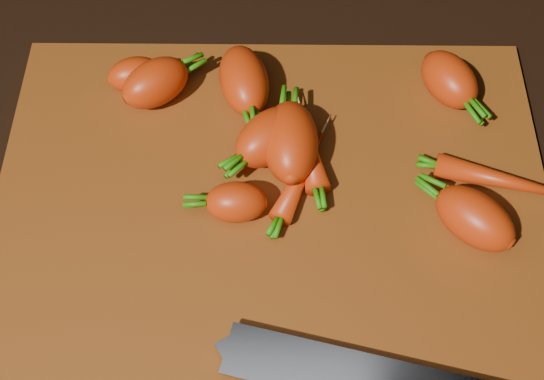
{
  "coord_description": "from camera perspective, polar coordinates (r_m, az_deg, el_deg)",
  "views": [
    {
      "loc": [
        0.0,
        -0.35,
        0.59
      ],
      "look_at": [
        0.0,
        0.01,
        0.03
      ],
      "focal_mm": 50.0,
      "sensor_mm": 36.0,
      "label": 1
    }
  ],
  "objects": [
    {
      "name": "carrot_10",
      "position": [
        0.75,
        13.2,
        8.1
      ],
      "size": [
        0.07,
        0.08,
        0.04
      ],
      "primitive_type": "ellipsoid",
      "rotation": [
        0.0,
        0.0,
        5.22
      ],
      "color": "red",
      "rests_on": "cutting_board"
    },
    {
      "name": "carrot_2",
      "position": [
        0.73,
        -2.13,
        8.24
      ],
      "size": [
        0.06,
        0.09,
        0.05
      ],
      "primitive_type": "ellipsoid",
      "rotation": [
        0.0,
        0.0,
        -1.35
      ],
      "color": "red",
      "rests_on": "cutting_board"
    },
    {
      "name": "carrot_7",
      "position": [
        0.68,
        2.23,
        1.18
      ],
      "size": [
        0.06,
        0.1,
        0.02
      ],
      "primitive_type": "ellipsoid",
      "rotation": [
        0.0,
        0.0,
        1.17
      ],
      "color": "red",
      "rests_on": "cutting_board"
    },
    {
      "name": "carrot_1",
      "position": [
        0.66,
        -2.72,
        -0.92
      ],
      "size": [
        0.05,
        0.04,
        0.04
      ],
      "primitive_type": "ellipsoid",
      "rotation": [
        0.0,
        0.0,
        3.16
      ],
      "color": "red",
      "rests_on": "cutting_board"
    },
    {
      "name": "carrot_4",
      "position": [
        0.69,
        -0.15,
        4.03
      ],
      "size": [
        0.09,
        0.09,
        0.05
      ],
      "primitive_type": "ellipsoid",
      "rotation": [
        0.0,
        0.0,
        3.92
      ],
      "color": "red",
      "rests_on": "cutting_board"
    },
    {
      "name": "carrot_5",
      "position": [
        0.76,
        -10.28,
        8.55
      ],
      "size": [
        0.06,
        0.05,
        0.03
      ],
      "primitive_type": "ellipsoid",
      "rotation": [
        0.0,
        0.0,
        0.27
      ],
      "color": "red",
      "rests_on": "cutting_board"
    },
    {
      "name": "carrot_0",
      "position": [
        0.74,
        -8.76,
        7.99
      ],
      "size": [
        0.08,
        0.08,
        0.04
      ],
      "primitive_type": "ellipsoid",
      "rotation": [
        0.0,
        0.0,
        0.66
      ],
      "color": "red",
      "rests_on": "cutting_board"
    },
    {
      "name": "ground",
      "position": [
        0.69,
        -0.01,
        -2.27
      ],
      "size": [
        2.0,
        2.0,
        0.01
      ],
      "primitive_type": "cube",
      "color": "black"
    },
    {
      "name": "carrot_8",
      "position": [
        0.71,
        17.33,
        0.61
      ],
      "size": [
        0.13,
        0.06,
        0.02
      ],
      "primitive_type": "ellipsoid",
      "rotation": [
        0.0,
        0.0,
        -0.28
      ],
      "color": "red",
      "rests_on": "cutting_board"
    },
    {
      "name": "carrot_3",
      "position": [
        0.68,
        1.4,
        3.64
      ],
      "size": [
        0.05,
        0.09,
        0.05
      ],
      "primitive_type": "ellipsoid",
      "rotation": [
        0.0,
        0.0,
        1.59
      ],
      "color": "red",
      "rests_on": "cutting_board"
    },
    {
      "name": "carrot_6",
      "position": [
        0.67,
        15.03,
        -2.08
      ],
      "size": [
        0.09,
        0.08,
        0.04
      ],
      "primitive_type": "ellipsoid",
      "rotation": [
        0.0,
        0.0,
        2.4
      ],
      "color": "red",
      "rests_on": "cutting_board"
    },
    {
      "name": "cutting_board",
      "position": [
        0.68,
        -0.01,
        -1.8
      ],
      "size": [
        0.5,
        0.4,
        0.01
      ],
      "primitive_type": "cube",
      "color": "#873F10",
      "rests_on": "ground"
    },
    {
      "name": "carrot_9",
      "position": [
        0.7,
        2.82,
        3.12
      ],
      "size": [
        0.04,
        0.09,
        0.02
      ],
      "primitive_type": "ellipsoid",
      "rotation": [
        0.0,
        0.0,
        1.73
      ],
      "color": "red",
      "rests_on": "cutting_board"
    }
  ]
}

